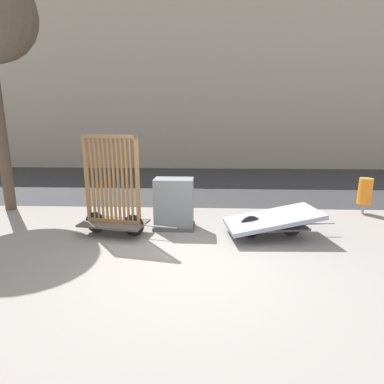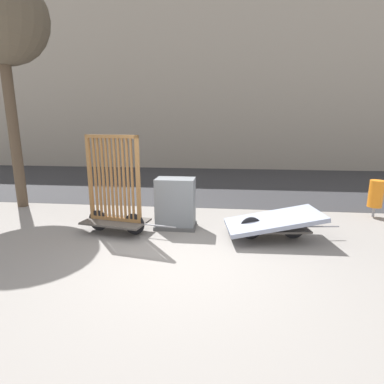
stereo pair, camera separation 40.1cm
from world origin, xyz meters
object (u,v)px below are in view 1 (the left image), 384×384
object	(u,v)px
bike_cart_with_bedframe	(113,201)
trash_bin	(365,191)
bike_cart_with_mattress	(272,220)
utility_cabinet	(174,205)

from	to	relation	value
bike_cart_with_bedframe	trash_bin	xyz separation A→B (m)	(6.09, 1.80, -0.13)
bike_cart_with_mattress	utility_cabinet	xyz separation A→B (m)	(-2.08, 0.46, 0.17)
bike_cart_with_mattress	trash_bin	xyz separation A→B (m)	(2.77, 1.80, 0.24)
utility_cabinet	trash_bin	world-z (taller)	utility_cabinet
bike_cart_with_bedframe	utility_cabinet	size ratio (longest dim) A/B	1.84
utility_cabinet	bike_cart_with_mattress	bearing A→B (deg)	-12.46
bike_cart_with_mattress	trash_bin	distance (m)	3.32
bike_cart_with_mattress	trash_bin	size ratio (longest dim) A/B	2.50
bike_cart_with_bedframe	utility_cabinet	xyz separation A→B (m)	(1.23, 0.46, -0.20)
bike_cart_with_mattress	utility_cabinet	bearing A→B (deg)	159.79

